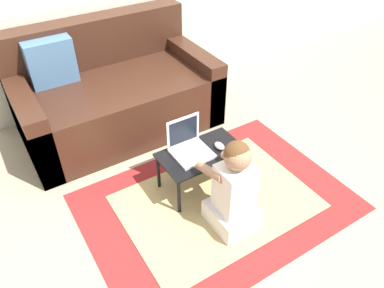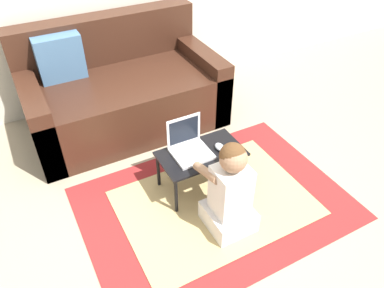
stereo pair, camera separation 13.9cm
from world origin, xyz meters
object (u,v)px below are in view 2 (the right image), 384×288
Objects in this scene: couch at (121,91)px; person_seated at (230,192)px; laptop at (190,148)px; computer_mouse at (220,147)px; laptop_desk at (201,157)px.

couch is 2.41× the size of person_seated.
laptop is (0.13, -1.02, 0.05)m from couch.
person_seated reaches higher than computer_mouse.
laptop is 0.21m from computer_mouse.
computer_mouse is (0.13, -0.02, 0.05)m from laptop_desk.
couch is at bearing 107.08° from computer_mouse.
laptop_desk is (0.20, -1.06, -0.03)m from couch.
person_seated reaches higher than laptop_desk.
computer_mouse is at bearing 67.65° from person_seated.
person_seated is (-0.15, -0.37, -0.03)m from computer_mouse.
laptop_desk is at bearing 169.46° from computer_mouse.
laptop is 0.38× the size of person_seated.
person_seated is at bearing -92.96° from laptop_desk.
couch is 2.74× the size of laptop_desk.
couch reaches higher than computer_mouse.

